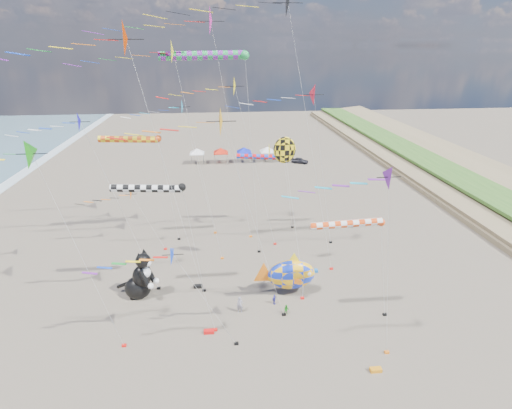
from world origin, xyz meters
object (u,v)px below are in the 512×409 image
object	(u,v)px
cat_inflatable	(139,273)
person_adult	(240,305)
fish_inflatable	(291,274)
child_green	(286,310)
child_blue	(274,299)
parked_car	(300,161)

from	to	relation	value
cat_inflatable	person_adult	world-z (taller)	cat_inflatable
cat_inflatable	fish_inflatable	world-z (taller)	cat_inflatable
cat_inflatable	fish_inflatable	bearing A→B (deg)	19.62
cat_inflatable	child_green	xyz separation A→B (m)	(13.97, -4.42, -2.15)
cat_inflatable	person_adult	bearing A→B (deg)	3.32
fish_inflatable	child_green	size ratio (longest dim) A/B	6.27
person_adult	child_green	xyz separation A→B (m)	(4.31, -0.74, -0.32)
cat_inflatable	fish_inflatable	size ratio (longest dim) A/B	0.83
fish_inflatable	person_adult	distance (m)	5.99
person_adult	child_green	bearing A→B (deg)	-5.65
child_blue	parked_car	world-z (taller)	parked_car
fish_inflatable	parked_car	bearing A→B (deg)	77.02
cat_inflatable	child_green	bearing A→B (deg)	6.64
cat_inflatable	child_blue	xyz separation A→B (m)	(13.07, -2.73, -2.13)
fish_inflatable	parked_car	world-z (taller)	fish_inflatable
cat_inflatable	child_blue	distance (m)	13.52
fish_inflatable	child_blue	bearing A→B (deg)	-140.25
fish_inflatable	child_green	world-z (taller)	fish_inflatable
cat_inflatable	parked_car	size ratio (longest dim) A/B	1.49
fish_inflatable	parked_car	distance (m)	48.76
cat_inflatable	fish_inflatable	xyz separation A→B (m)	(14.92, -1.20, -0.38)
person_adult	child_blue	bearing A→B (deg)	19.69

